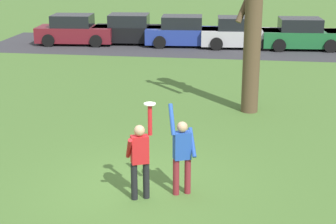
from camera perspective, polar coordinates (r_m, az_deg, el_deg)
ground_plane at (r=12.30m, az=-3.12°, el=-7.91°), size 120.00×120.00×0.00m
person_catcher at (r=11.43m, az=-2.96°, el=-4.57°), size 0.58×0.49×2.08m
person_defender at (r=11.63m, az=1.48°, el=-4.16°), size 0.64×0.58×2.04m
frisbee_disc at (r=11.11m, az=-1.92°, el=0.86°), size 0.25×0.25×0.02m
parked_car_maroon at (r=30.23m, az=-9.70°, el=8.38°), size 4.23×2.29×1.59m
parked_car_black at (r=30.05m, az=-3.87°, el=8.53°), size 4.23×2.29×1.59m
parked_car_blue at (r=29.28m, az=1.69°, el=8.34°), size 4.23×2.29×1.59m
parked_car_silver at (r=29.03m, az=7.53°, el=8.12°), size 4.23×2.29×1.59m
parked_car_green at (r=29.20m, az=13.79°, el=7.83°), size 4.23×2.29×1.59m
parking_strip at (r=29.18m, az=4.99°, el=6.81°), size 24.03×6.40×0.01m
bare_tree_tall at (r=17.31m, az=8.82°, el=9.15°), size 1.81×1.60×5.73m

